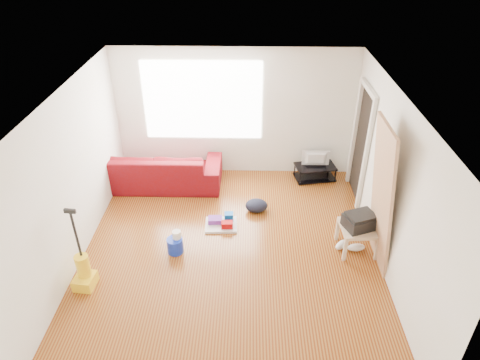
{
  "coord_description": "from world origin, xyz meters",
  "views": [
    {
      "loc": [
        0.27,
        -5.0,
        4.46
      ],
      "look_at": [
        0.14,
        0.6,
        0.95
      ],
      "focal_mm": 32.0,
      "sensor_mm": 36.0,
      "label": 1
    }
  ],
  "objects_px": {
    "sofa": "(160,184)",
    "cleaning_tray": "(222,223)",
    "tv_stand": "(315,172)",
    "bucket": "(176,251)",
    "backpack": "(256,211)",
    "vacuum": "(84,272)",
    "side_table": "(358,230)"
  },
  "relations": [
    {
      "from": "sofa",
      "to": "cleaning_tray",
      "type": "relative_size",
      "value": 4.42
    },
    {
      "from": "cleaning_tray",
      "to": "backpack",
      "type": "height_order",
      "value": "cleaning_tray"
    },
    {
      "from": "tv_stand",
      "to": "sofa",
      "type": "bearing_deg",
      "value": 174.58
    },
    {
      "from": "bucket",
      "to": "backpack",
      "type": "bearing_deg",
      "value": 41.31
    },
    {
      "from": "sofa",
      "to": "backpack",
      "type": "bearing_deg",
      "value": 155.94
    },
    {
      "from": "side_table",
      "to": "bucket",
      "type": "xyz_separation_m",
      "value": [
        -2.8,
        -0.13,
        -0.37
      ]
    },
    {
      "from": "backpack",
      "to": "bucket",
      "type": "bearing_deg",
      "value": -141.84
    },
    {
      "from": "tv_stand",
      "to": "backpack",
      "type": "height_order",
      "value": "tv_stand"
    },
    {
      "from": "side_table",
      "to": "backpack",
      "type": "xyz_separation_m",
      "value": [
        -1.53,
        0.98,
        -0.37
      ]
    },
    {
      "from": "side_table",
      "to": "vacuum",
      "type": "bearing_deg",
      "value": -167.94
    },
    {
      "from": "tv_stand",
      "to": "side_table",
      "type": "relative_size",
      "value": 1.47
    },
    {
      "from": "bucket",
      "to": "vacuum",
      "type": "distance_m",
      "value": 1.38
    },
    {
      "from": "sofa",
      "to": "side_table",
      "type": "xyz_separation_m",
      "value": [
        3.4,
        -1.82,
        0.37
      ]
    },
    {
      "from": "sofa",
      "to": "backpack",
      "type": "xyz_separation_m",
      "value": [
        1.87,
        -0.83,
        0.0
      ]
    },
    {
      "from": "bucket",
      "to": "backpack",
      "type": "relative_size",
      "value": 0.63
    },
    {
      "from": "sofa",
      "to": "side_table",
      "type": "relative_size",
      "value": 4.23
    },
    {
      "from": "tv_stand",
      "to": "bucket",
      "type": "relative_size",
      "value": 3.38
    },
    {
      "from": "bucket",
      "to": "tv_stand",
      "type": "bearing_deg",
      "value": 42.48
    },
    {
      "from": "backpack",
      "to": "vacuum",
      "type": "relative_size",
      "value": 0.31
    },
    {
      "from": "tv_stand",
      "to": "cleaning_tray",
      "type": "height_order",
      "value": "tv_stand"
    },
    {
      "from": "cleaning_tray",
      "to": "side_table",
      "type": "bearing_deg",
      "value": -14.41
    },
    {
      "from": "side_table",
      "to": "cleaning_tray",
      "type": "xyz_separation_m",
      "value": [
        -2.11,
        0.54,
        -0.31
      ]
    },
    {
      "from": "sofa",
      "to": "bucket",
      "type": "xyz_separation_m",
      "value": [
        0.61,
        -1.94,
        0.0
      ]
    },
    {
      "from": "sofa",
      "to": "cleaning_tray",
      "type": "bearing_deg",
      "value": 135.38
    },
    {
      "from": "backpack",
      "to": "side_table",
      "type": "bearing_deg",
      "value": -35.75
    },
    {
      "from": "bucket",
      "to": "backpack",
      "type": "height_order",
      "value": "bucket"
    },
    {
      "from": "vacuum",
      "to": "bucket",
      "type": "bearing_deg",
      "value": 37.75
    },
    {
      "from": "sofa",
      "to": "bucket",
      "type": "height_order",
      "value": "sofa"
    },
    {
      "from": "bucket",
      "to": "cleaning_tray",
      "type": "height_order",
      "value": "cleaning_tray"
    },
    {
      "from": "tv_stand",
      "to": "bucket",
      "type": "distance_m",
      "value": 3.28
    },
    {
      "from": "bucket",
      "to": "sofa",
      "type": "bearing_deg",
      "value": 107.39
    },
    {
      "from": "tv_stand",
      "to": "cleaning_tray",
      "type": "bearing_deg",
      "value": -148.87
    }
  ]
}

